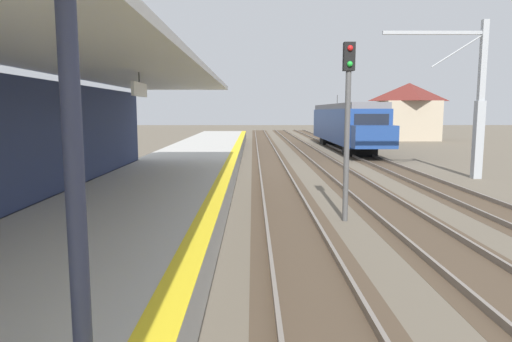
{
  "coord_description": "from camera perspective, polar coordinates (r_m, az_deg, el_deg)",
  "views": [
    {
      "loc": [
        0.79,
        1.12,
        3.25
      ],
      "look_at": [
        0.85,
        9.93,
        2.1
      ],
      "focal_mm": 32.14,
      "sensor_mm": 36.0,
      "label": 1
    }
  ],
  "objects": [
    {
      "name": "track_pair_nearest_platform",
      "position": [
        19.19,
        2.91,
        -2.17
      ],
      "size": [
        2.34,
        120.0,
        0.16
      ],
      "color": "#4C3D2D",
      "rests_on": "ground"
    },
    {
      "name": "rail_signal_post",
      "position": [
        13.64,
        11.33,
        7.06
      ],
      "size": [
        0.32,
        0.34,
        5.2
      ],
      "color": "#4C4C4C",
      "rests_on": "ground"
    },
    {
      "name": "station_platform",
      "position": [
        15.5,
        -12.67,
        -3.15
      ],
      "size": [
        5.0,
        80.0,
        0.91
      ],
      "color": "#B7B5AD",
      "rests_on": "ground"
    },
    {
      "name": "distant_trackside_house",
      "position": [
        54.84,
        18.43,
        7.16
      ],
      "size": [
        6.6,
        5.28,
        6.4
      ],
      "color": "tan",
      "rests_on": "ground"
    },
    {
      "name": "approaching_train",
      "position": [
        40.02,
        11.05,
        5.77
      ],
      "size": [
        2.93,
        19.6,
        4.76
      ],
      "color": "navy",
      "rests_on": "ground"
    },
    {
      "name": "track_pair_far_side",
      "position": [
        20.72,
        22.05,
        -1.99
      ],
      "size": [
        2.34,
        120.0,
        0.16
      ],
      "color": "#4C3D2D",
      "rests_on": "ground"
    },
    {
      "name": "catenary_pylon_far_side",
      "position": [
        24.43,
        25.49,
        7.55
      ],
      "size": [
        5.0,
        0.4,
        7.5
      ],
      "color": "#9EA3A8",
      "rests_on": "ground"
    },
    {
      "name": "track_pair_middle",
      "position": [
        19.68,
        12.85,
        -2.11
      ],
      "size": [
        2.34,
        120.0,
        0.16
      ],
      "color": "#4C3D2D",
      "rests_on": "ground"
    },
    {
      "name": "station_building_with_canopy",
      "position": [
        11.46,
        -26.82,
        3.67
      ],
      "size": [
        4.85,
        24.0,
        4.43
      ],
      "color": "#4C4C4C",
      "rests_on": "ground"
    }
  ]
}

